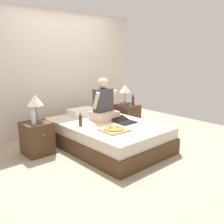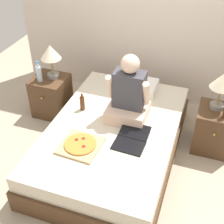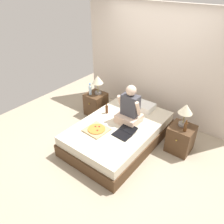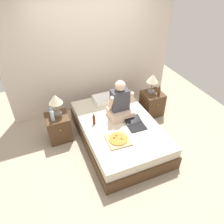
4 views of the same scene
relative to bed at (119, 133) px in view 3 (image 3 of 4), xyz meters
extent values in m
plane|color=tan|center=(0.00, 0.00, -0.22)|extent=(5.79, 5.79, 0.00)
cube|color=beige|center=(0.00, 1.44, 1.03)|extent=(3.79, 0.12, 2.50)
cube|color=#4C331E|center=(0.00, 0.00, -0.09)|extent=(1.40, 2.16, 0.26)
cube|color=beige|center=(0.00, 0.00, 0.13)|extent=(1.36, 2.09, 0.18)
cube|color=#4C331E|center=(-1.08, 0.53, 0.05)|extent=(0.44, 0.44, 0.55)
sphere|color=gold|center=(-1.08, 0.29, 0.16)|extent=(0.03, 0.03, 0.03)
cylinder|color=gray|center=(-1.04, 0.58, 0.35)|extent=(0.16, 0.16, 0.05)
cylinder|color=olive|center=(-1.04, 0.58, 0.49)|extent=(0.02, 0.02, 0.22)
cone|color=beige|center=(-1.04, 0.58, 0.69)|extent=(0.26, 0.26, 0.18)
cylinder|color=silver|center=(-1.16, 0.44, 0.43)|extent=(0.07, 0.07, 0.20)
cylinder|color=silver|center=(-1.16, 0.44, 0.56)|extent=(0.03, 0.03, 0.06)
cylinder|color=blue|center=(-1.16, 0.44, 0.60)|extent=(0.04, 0.04, 0.02)
cube|color=#4C331E|center=(1.08, 0.53, 0.05)|extent=(0.44, 0.44, 0.55)
sphere|color=gold|center=(1.08, 0.29, 0.16)|extent=(0.03, 0.03, 0.03)
cylinder|color=gray|center=(1.05, 0.58, 0.35)|extent=(0.16, 0.16, 0.05)
cylinder|color=olive|center=(1.05, 0.58, 0.49)|extent=(0.02, 0.02, 0.22)
cone|color=beige|center=(1.05, 0.58, 0.69)|extent=(0.26, 0.26, 0.18)
cylinder|color=#512D14|center=(1.15, 0.43, 0.42)|extent=(0.06, 0.06, 0.18)
cylinder|color=#512D14|center=(1.15, 0.43, 0.53)|extent=(0.03, 0.03, 0.05)
cube|color=white|center=(0.04, 0.80, 0.29)|extent=(0.52, 0.34, 0.12)
cube|color=beige|center=(0.11, 0.18, 0.31)|extent=(0.44, 0.40, 0.16)
cube|color=#3F3F47|center=(0.11, 0.21, 0.60)|extent=(0.34, 0.20, 0.42)
sphere|color=beige|center=(0.11, 0.21, 0.91)|extent=(0.20, 0.20, 0.20)
cylinder|color=beige|center=(-0.09, 0.16, 0.62)|extent=(0.07, 0.18, 0.32)
cylinder|color=beige|center=(0.31, 0.16, 0.62)|extent=(0.07, 0.18, 0.32)
cube|color=black|center=(0.26, -0.26, 0.23)|extent=(0.33, 0.23, 0.02)
cube|color=black|center=(0.26, -0.06, 0.27)|extent=(0.32, 0.21, 0.06)
cube|color=tan|center=(-0.21, -0.43, 0.24)|extent=(0.42, 0.42, 0.03)
cylinder|color=#CC7F33|center=(-0.21, -0.43, 0.26)|extent=(0.33, 0.33, 0.02)
cylinder|color=maroon|center=(-0.27, -0.39, 0.27)|extent=(0.04, 0.04, 0.00)
cylinder|color=maroon|center=(-0.16, -0.46, 0.27)|extent=(0.04, 0.04, 0.00)
cylinder|color=maroon|center=(-0.21, -0.35, 0.27)|extent=(0.04, 0.04, 0.00)
cylinder|color=#4C2811|center=(-0.44, 0.17, 0.31)|extent=(0.06, 0.06, 0.17)
cylinder|color=#4C2811|center=(-0.44, 0.17, 0.42)|extent=(0.03, 0.03, 0.05)
camera|label=1|loc=(-2.81, -3.24, 1.43)|focal=40.00mm
camera|label=2|loc=(0.87, -2.53, 2.42)|focal=50.00mm
camera|label=3|loc=(2.03, -2.85, 2.71)|focal=35.00mm
camera|label=4|loc=(-1.37, -2.92, 2.91)|focal=35.00mm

